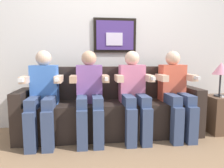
% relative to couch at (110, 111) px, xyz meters
% --- Properties ---
extents(ground_plane, '(6.19, 6.19, 0.00)m').
position_rel_couch_xyz_m(ground_plane, '(0.00, -0.33, -0.31)').
color(ground_plane, '#8C6B4C').
extents(back_wall_assembly, '(4.76, 0.10, 2.60)m').
position_rel_couch_xyz_m(back_wall_assembly, '(0.00, 0.44, 0.99)').
color(back_wall_assembly, silver).
rests_on(back_wall_assembly, ground_plane).
extents(couch, '(2.36, 0.58, 0.90)m').
position_rel_couch_xyz_m(couch, '(0.00, 0.00, 0.00)').
color(couch, '#2D231E').
rests_on(couch, ground_plane).
extents(person_leftmost, '(0.46, 0.56, 1.11)m').
position_rel_couch_xyz_m(person_leftmost, '(-0.83, -0.17, 0.29)').
color(person_leftmost, '#3F72CC').
rests_on(person_leftmost, ground_plane).
extents(person_left_center, '(0.46, 0.56, 1.11)m').
position_rel_couch_xyz_m(person_left_center, '(-0.28, -0.17, 0.29)').
color(person_left_center, '#8C59A5').
rests_on(person_left_center, ground_plane).
extents(person_right_center, '(0.46, 0.56, 1.11)m').
position_rel_couch_xyz_m(person_right_center, '(0.28, -0.17, 0.29)').
color(person_right_center, pink).
rests_on(person_right_center, ground_plane).
extents(person_rightmost, '(0.46, 0.56, 1.11)m').
position_rel_couch_xyz_m(person_rightmost, '(0.83, -0.17, 0.29)').
color(person_rightmost, '#D8593F').
rests_on(person_rightmost, ground_plane).
extents(side_table_right, '(0.40, 0.40, 0.50)m').
position_rel_couch_xyz_m(side_table_right, '(1.53, -0.11, -0.06)').
color(side_table_right, brown).
rests_on(side_table_right, ground_plane).
extents(table_lamp, '(0.22, 0.22, 0.46)m').
position_rel_couch_xyz_m(table_lamp, '(1.48, -0.12, 0.55)').
color(table_lamp, '#333338').
rests_on(table_lamp, side_table_right).
extents(spare_remote_on_table, '(0.04, 0.13, 0.02)m').
position_rel_couch_xyz_m(spare_remote_on_table, '(1.46, -0.17, 0.20)').
color(spare_remote_on_table, white).
rests_on(spare_remote_on_table, side_table_right).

